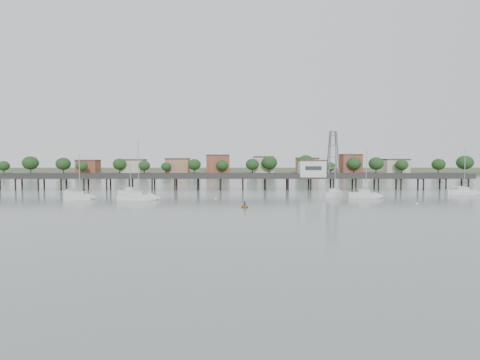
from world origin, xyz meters
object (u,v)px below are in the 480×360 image
object	(u,v)px
sailboat_b	(132,193)
white_tender	(71,193)
sailboat_c	(336,194)
yellow_dinghy	(245,208)
sailboat_e	(468,192)
pier	(232,178)
lattice_tower	(333,154)
sailboat_a	(83,197)
sailboat_f	(143,197)
sailboat_d	(369,195)

from	to	relation	value
sailboat_b	white_tender	size ratio (longest dim) A/B	2.44
white_tender	sailboat_c	bearing A→B (deg)	10.05
yellow_dinghy	sailboat_c	bearing A→B (deg)	33.97
sailboat_e	sailboat_c	world-z (taller)	sailboat_c
pier	sailboat_c	world-z (taller)	sailboat_c
lattice_tower	sailboat_a	world-z (taller)	lattice_tower
yellow_dinghy	lattice_tower	bearing A→B (deg)	46.98
sailboat_e	white_tender	bearing A→B (deg)	-170.36
sailboat_f	yellow_dinghy	distance (m)	27.64
lattice_tower	sailboat_e	distance (m)	38.15
sailboat_e	lattice_tower	bearing A→B (deg)	161.43
lattice_tower	yellow_dinghy	world-z (taller)	lattice_tower
sailboat_a	sailboat_b	xyz separation A→B (m)	(8.45, 12.23, 0.01)
sailboat_c	yellow_dinghy	distance (m)	34.17
white_tender	yellow_dinghy	size ratio (longest dim) A/B	1.44
sailboat_a	yellow_dinghy	world-z (taller)	sailboat_a
sailboat_f	pier	bearing A→B (deg)	55.55
sailboat_a	sailboat_c	world-z (taller)	sailboat_c
pier	sailboat_f	size ratio (longest dim) A/B	10.04
sailboat_a	sailboat_b	world-z (taller)	sailboat_a
sailboat_d	sailboat_c	distance (m)	8.51
sailboat_c	sailboat_f	xyz separation A→B (m)	(-47.43, -9.55, -0.01)
sailboat_d	sailboat_b	world-z (taller)	sailboat_d
pier	yellow_dinghy	size ratio (longest dim) A/B	51.82
lattice_tower	white_tender	xyz separation A→B (m)	(-74.41, -16.78, -10.63)
pier	sailboat_f	world-z (taller)	sailboat_f
sailboat_d	pier	bearing A→B (deg)	159.01
sailboat_b	white_tender	bearing A→B (deg)	176.38
yellow_dinghy	sailboat_e	bearing A→B (deg)	13.69
sailboat_a	sailboat_c	xyz separation A→B (m)	(61.87, 8.85, -0.01)
sailboat_e	sailboat_c	xyz separation A→B (m)	(-36.47, -3.93, -0.00)
lattice_tower	sailboat_b	size ratio (longest dim) A/B	1.53
lattice_tower	sailboat_c	bearing A→B (deg)	-101.21
sailboat_e	pier	bearing A→B (deg)	174.64
white_tender	yellow_dinghy	world-z (taller)	yellow_dinghy
sailboat_c	yellow_dinghy	bearing A→B (deg)	165.75
yellow_dinghy	sailboat_b	bearing A→B (deg)	125.43
lattice_tower	white_tender	world-z (taller)	lattice_tower
pier	sailboat_a	world-z (taller)	sailboat_a
pier	white_tender	world-z (taller)	pier
lattice_tower	sailboat_a	distance (m)	73.52
sailboat_e	white_tender	distance (m)	106.61
sailboat_e	white_tender	size ratio (longest dim) A/B	3.25
sailboat_f	lattice_tower	bearing A→B (deg)	29.58
pier	sailboat_b	xyz separation A→B (m)	(-26.18, -18.14, -3.13)
pier	sailboat_c	bearing A→B (deg)	-38.31
sailboat_a	sailboat_f	size ratio (longest dim) A/B	0.76
sailboat_e	sailboat_c	bearing A→B (deg)	-163.77
pier	sailboat_f	bearing A→B (deg)	-123.02
sailboat_e	sailboat_f	size ratio (longest dim) A/B	0.90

